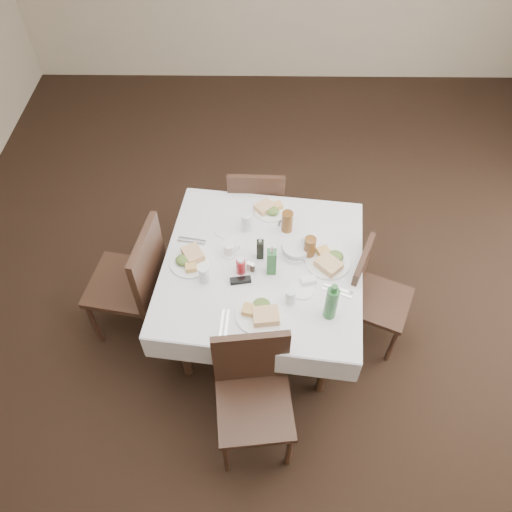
# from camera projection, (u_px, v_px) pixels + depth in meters

# --- Properties ---
(ground_plane) EXTENTS (7.00, 7.00, 0.00)m
(ground_plane) POSITION_uv_depth(u_px,v_px,m) (290.00, 312.00, 4.01)
(ground_plane) COLOR black
(room_shell) EXTENTS (6.04, 7.04, 2.80)m
(room_shell) POSITION_uv_depth(u_px,v_px,m) (307.00, 138.00, 2.69)
(room_shell) COLOR #BEAE98
(room_shell) RESTS_ON ground
(dining_table) EXTENTS (1.49, 1.49, 0.76)m
(dining_table) POSITION_uv_depth(u_px,v_px,m) (262.00, 271.00, 3.41)
(dining_table) COLOR #311A14
(dining_table) RESTS_ON ground
(chair_north) EXTENTS (0.45, 0.45, 0.92)m
(chair_north) POSITION_uv_depth(u_px,v_px,m) (257.00, 204.00, 4.05)
(chair_north) COLOR #311A14
(chair_north) RESTS_ON ground
(chair_south) EXTENTS (0.50, 0.50, 0.96)m
(chair_south) POSITION_uv_depth(u_px,v_px,m) (253.00, 387.00, 3.02)
(chair_south) COLOR #311A14
(chair_south) RESTS_ON ground
(chair_east) EXTENTS (0.54, 0.54, 0.87)m
(chair_east) POSITION_uv_depth(u_px,v_px,m) (370.00, 292.00, 3.53)
(chair_east) COLOR #311A14
(chair_east) RESTS_ON ground
(chair_west) EXTENTS (0.57, 0.57, 1.04)m
(chair_west) POSITION_uv_depth(u_px,v_px,m) (136.00, 278.00, 3.49)
(chair_west) COLOR #311A14
(chair_west) RESTS_ON ground
(meal_north) EXTENTS (0.25, 0.25, 0.06)m
(meal_north) POSITION_uv_depth(u_px,v_px,m) (270.00, 209.00, 3.65)
(meal_north) COLOR white
(meal_north) RESTS_ON dining_table
(meal_south) EXTENTS (0.30, 0.30, 0.07)m
(meal_south) POSITION_uv_depth(u_px,v_px,m) (261.00, 313.00, 3.07)
(meal_south) COLOR white
(meal_south) RESTS_ON dining_table
(meal_east) EXTENTS (0.31, 0.31, 0.07)m
(meal_east) POSITION_uv_depth(u_px,v_px,m) (329.00, 261.00, 3.33)
(meal_east) COLOR white
(meal_east) RESTS_ON dining_table
(meal_west) EXTENTS (0.28, 0.28, 0.06)m
(meal_west) POSITION_uv_depth(u_px,v_px,m) (190.00, 259.00, 3.34)
(meal_west) COLOR white
(meal_west) RESTS_ON dining_table
(side_plate_a) EXTENTS (0.15, 0.15, 0.01)m
(side_plate_a) POSITION_uv_depth(u_px,v_px,m) (225.00, 231.00, 3.53)
(side_plate_a) COLOR white
(side_plate_a) RESTS_ON dining_table
(side_plate_b) EXTENTS (0.17, 0.17, 0.01)m
(side_plate_b) POSITION_uv_depth(u_px,v_px,m) (302.00, 289.00, 3.21)
(side_plate_b) COLOR white
(side_plate_b) RESTS_ON dining_table
(water_n) EXTENTS (0.08, 0.08, 0.14)m
(water_n) POSITION_uv_depth(u_px,v_px,m) (247.00, 222.00, 3.50)
(water_n) COLOR silver
(water_n) RESTS_ON dining_table
(water_s) EXTENTS (0.06, 0.06, 0.12)m
(water_s) POSITION_uv_depth(u_px,v_px,m) (290.00, 297.00, 3.11)
(water_s) COLOR silver
(water_s) RESTS_ON dining_table
(water_e) EXTENTS (0.07, 0.07, 0.13)m
(water_e) POSITION_uv_depth(u_px,v_px,m) (307.00, 243.00, 3.39)
(water_e) COLOR silver
(water_e) RESTS_ON dining_table
(water_w) EXTENTS (0.07, 0.07, 0.13)m
(water_w) POSITION_uv_depth(u_px,v_px,m) (204.00, 274.00, 3.22)
(water_w) COLOR silver
(water_w) RESTS_ON dining_table
(iced_tea_a) EXTENTS (0.08, 0.08, 0.17)m
(iced_tea_a) POSITION_uv_depth(u_px,v_px,m) (287.00, 221.00, 3.49)
(iced_tea_a) COLOR brown
(iced_tea_a) RESTS_ON dining_table
(iced_tea_b) EXTENTS (0.08, 0.08, 0.17)m
(iced_tea_b) POSITION_uv_depth(u_px,v_px,m) (310.00, 247.00, 3.34)
(iced_tea_b) COLOR brown
(iced_tea_b) RESTS_ON dining_table
(bread_basket) EXTENTS (0.20, 0.20, 0.07)m
(bread_basket) POSITION_uv_depth(u_px,v_px,m) (296.00, 250.00, 3.39)
(bread_basket) COLOR silver
(bread_basket) RESTS_ON dining_table
(oil_cruet_dark) EXTENTS (0.05, 0.05, 0.20)m
(oil_cruet_dark) POSITION_uv_depth(u_px,v_px,m) (260.00, 249.00, 3.33)
(oil_cruet_dark) COLOR black
(oil_cruet_dark) RESTS_ON dining_table
(oil_cruet_green) EXTENTS (0.06, 0.06, 0.26)m
(oil_cruet_green) POSITION_uv_depth(u_px,v_px,m) (272.00, 261.00, 3.22)
(oil_cruet_green) COLOR #27632E
(oil_cruet_green) RESTS_ON dining_table
(ketchup_bottle) EXTENTS (0.06, 0.06, 0.13)m
(ketchup_bottle) POSITION_uv_depth(u_px,v_px,m) (241.00, 266.00, 3.26)
(ketchup_bottle) COLOR #AE1F26
(ketchup_bottle) RESTS_ON dining_table
(salt_shaker) EXTENTS (0.03, 0.03, 0.07)m
(salt_shaker) POSITION_uv_depth(u_px,v_px,m) (249.00, 266.00, 3.29)
(salt_shaker) COLOR white
(salt_shaker) RESTS_ON dining_table
(pepper_shaker) EXTENTS (0.03, 0.03, 0.07)m
(pepper_shaker) POSITION_uv_depth(u_px,v_px,m) (253.00, 267.00, 3.29)
(pepper_shaker) COLOR #3D2D21
(pepper_shaker) RESTS_ON dining_table
(coffee_mug) EXTENTS (0.13, 0.12, 0.09)m
(coffee_mug) POSITION_uv_depth(u_px,v_px,m) (230.00, 249.00, 3.38)
(coffee_mug) COLOR white
(coffee_mug) RESTS_ON dining_table
(sunglasses) EXTENTS (0.14, 0.07, 0.03)m
(sunglasses) POSITION_uv_depth(u_px,v_px,m) (240.00, 280.00, 3.25)
(sunglasses) COLOR black
(sunglasses) RESTS_ON dining_table
(green_bottle) EXTENTS (0.08, 0.08, 0.30)m
(green_bottle) POSITION_uv_depth(u_px,v_px,m) (331.00, 303.00, 2.99)
(green_bottle) COLOR #27632E
(green_bottle) RESTS_ON dining_table
(sugar_caddy) EXTENTS (0.11, 0.07, 0.05)m
(sugar_caddy) POSITION_uv_depth(u_px,v_px,m) (308.00, 280.00, 3.23)
(sugar_caddy) COLOR white
(sugar_caddy) RESTS_ON dining_table
(cutlery_n) EXTENTS (0.09, 0.19, 0.01)m
(cutlery_n) POSITION_uv_depth(u_px,v_px,m) (284.00, 218.00, 3.62)
(cutlery_n) COLOR silver
(cutlery_n) RESTS_ON dining_table
(cutlery_s) EXTENTS (0.06, 0.20, 0.01)m
(cutlery_s) POSITION_uv_depth(u_px,v_px,m) (224.00, 323.00, 3.05)
(cutlery_s) COLOR silver
(cutlery_s) RESTS_ON dining_table
(cutlery_e) EXTENTS (0.20, 0.12, 0.01)m
(cutlery_e) POSITION_uv_depth(u_px,v_px,m) (337.00, 291.00, 3.20)
(cutlery_e) COLOR silver
(cutlery_e) RESTS_ON dining_table
(cutlery_w) EXTENTS (0.20, 0.08, 0.01)m
(cutlery_w) POSITION_uv_depth(u_px,v_px,m) (192.00, 241.00, 3.48)
(cutlery_w) COLOR silver
(cutlery_w) RESTS_ON dining_table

